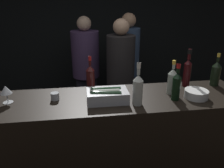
{
  "coord_description": "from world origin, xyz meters",
  "views": [
    {
      "loc": [
        -0.24,
        -1.4,
        1.88
      ],
      "look_at": [
        0.0,
        0.33,
        1.19
      ],
      "focal_mm": 35.0,
      "sensor_mm": 36.0,
      "label": 1
    }
  ],
  "objects": [
    {
      "name": "red_wine_bottle_black_foil",
      "position": [
        0.76,
        0.49,
        1.23
      ],
      "size": [
        0.07,
        0.07,
        0.37
      ],
      "color": "black",
      "rests_on": "bar_counter"
    },
    {
      "name": "red_wine_bottle_tall",
      "position": [
        -0.18,
        0.5,
        1.21
      ],
      "size": [
        0.08,
        0.08,
        0.33
      ],
      "color": "#380F0F",
      "rests_on": "bar_counter"
    },
    {
      "name": "bar_counter",
      "position": [
        0.0,
        0.3,
        0.54
      ],
      "size": [
        2.43,
        0.61,
        1.07
      ],
      "color": "black",
      "rests_on": "ground_plane"
    },
    {
      "name": "person_in_hoodie",
      "position": [
        0.26,
        1.39,
        0.92
      ],
      "size": [
        0.38,
        0.38,
        1.66
      ],
      "rotation": [
        0.0,
        0.0,
        1.77
      ],
      "color": "black",
      "rests_on": "ground_plane"
    },
    {
      "name": "champagne_bottle",
      "position": [
        1.05,
        0.47,
        1.2
      ],
      "size": [
        0.09,
        0.09,
        0.33
      ],
      "color": "black",
      "rests_on": "bar_counter"
    },
    {
      "name": "rose_wine_bottle",
      "position": [
        0.54,
        0.33,
        1.2
      ],
      "size": [
        0.08,
        0.08,
        0.31
      ],
      "color": "#9EA899",
      "rests_on": "bar_counter"
    },
    {
      "name": "wall_back_chalkboard",
      "position": [
        0.0,
        2.8,
        1.4
      ],
      "size": [
        6.4,
        0.06,
        2.8
      ],
      "color": "black",
      "rests_on": "ground_plane"
    },
    {
      "name": "white_wine_bottle",
      "position": [
        0.18,
        0.16,
        1.21
      ],
      "size": [
        0.08,
        0.08,
        0.35
      ],
      "color": "#B2B7AD",
      "rests_on": "bar_counter"
    },
    {
      "name": "red_wine_bottle_burgundy",
      "position": [
        0.53,
        0.2,
        1.21
      ],
      "size": [
        0.07,
        0.07,
        0.31
      ],
      "color": "black",
      "rests_on": "bar_counter"
    },
    {
      "name": "person_grey_polo",
      "position": [
        -0.19,
        1.88,
        0.91
      ],
      "size": [
        0.42,
        0.42,
        1.65
      ],
      "rotation": [
        0.0,
        0.0,
        0.41
      ],
      "color": "black",
      "rests_on": "ground_plane"
    },
    {
      "name": "bowl_white",
      "position": [
        0.72,
        0.22,
        1.11
      ],
      "size": [
        0.2,
        0.2,
        0.07
      ],
      "color": "white",
      "rests_on": "bar_counter"
    },
    {
      "name": "candle_votive",
      "position": [
        -0.49,
        0.34,
        1.11
      ],
      "size": [
        0.07,
        0.07,
        0.06
      ],
      "color": "silver",
      "rests_on": "bar_counter"
    },
    {
      "name": "person_blond_tee",
      "position": [
        0.44,
        1.76,
        0.95
      ],
      "size": [
        0.35,
        0.35,
        1.7
      ],
      "rotation": [
        0.0,
        0.0,
        -2.19
      ],
      "color": "black",
      "rests_on": "ground_plane"
    },
    {
      "name": "ice_bin_with_bottles",
      "position": [
        -0.06,
        0.25,
        1.13
      ],
      "size": [
        0.34,
        0.22,
        0.11
      ],
      "color": "#B7BABF",
      "rests_on": "bar_counter"
    },
    {
      "name": "wine_glass",
      "position": [
        -0.87,
        0.34,
        1.18
      ],
      "size": [
        0.09,
        0.09,
        0.15
      ],
      "color": "silver",
      "rests_on": "bar_counter"
    }
  ]
}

